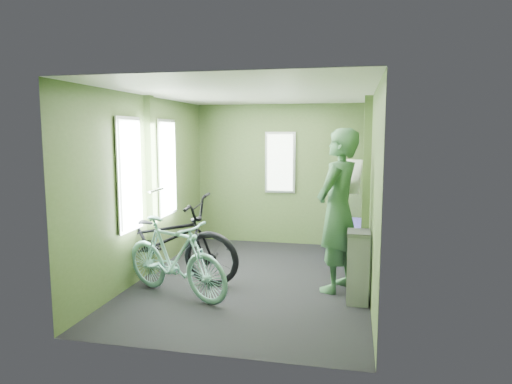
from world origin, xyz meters
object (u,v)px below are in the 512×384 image
Objects in this scene: bicycle_black at (161,282)px; bicycle_mint at (175,297)px; passenger at (338,210)px; waste_box at (358,267)px; bench_seat at (349,235)px.

bicycle_black reaches higher than bicycle_mint.
bicycle_black is at bearing 62.94° from bicycle_mint.
passenger is 0.70m from waste_box.
passenger is (1.76, 0.64, 0.95)m from bicycle_mint.
passenger is 2.40× the size of waste_box.
waste_box reaches higher than bicycle_mint.
waste_box is at bearing -58.46° from bicycle_mint.
bench_seat is (1.89, 2.23, 0.31)m from bicycle_mint.
waste_box is 0.76× the size of bench_seat.
bench_seat is at bearing 93.28° from waste_box.
bicycle_black is 0.59m from bicycle_mint.
bicycle_black is 2.89m from bench_seat.
bench_seat reaches higher than bicycle_black.
bicycle_black is 2.42m from waste_box.
bicycle_black is at bearing -61.36° from passenger.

